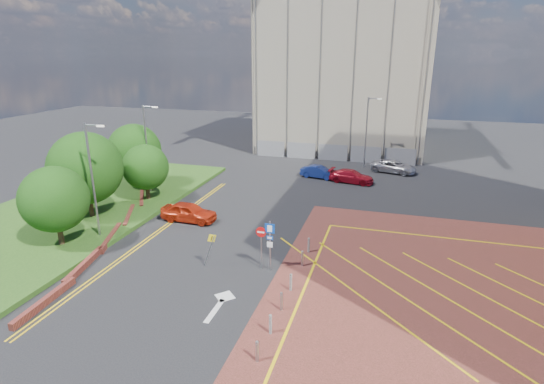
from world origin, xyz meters
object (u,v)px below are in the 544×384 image
at_px(car_blue_back, 319,172).
at_px(car_red_back, 351,176).
at_px(tree_b, 86,168).
at_px(lamp_left_near, 93,176).
at_px(warning_sign, 210,246).
at_px(car_red_left, 189,212).
at_px(tree_c, 146,167).
at_px(tree_d, 135,150).
at_px(tree_a, 55,199).
at_px(lamp_back, 367,130).
at_px(sign_cluster, 267,240).
at_px(lamp_left_far, 147,146).
at_px(car_silver_back, 394,166).

relative_size(car_blue_back, car_red_back, 0.87).
distance_m(tree_b, lamp_left_near, 4.32).
bearing_deg(car_red_back, warning_sign, 171.98).
height_order(car_red_left, car_blue_back, car_red_left).
distance_m(tree_c, car_blue_back, 17.97).
bearing_deg(tree_c, tree_d, 135.00).
height_order(tree_a, lamp_back, lamp_back).
height_order(lamp_back, sign_cluster, lamp_back).
relative_size(tree_d, lamp_left_far, 0.76).
bearing_deg(lamp_left_near, car_silver_back, 50.88).
bearing_deg(tree_a, lamp_back, 57.15).
bearing_deg(warning_sign, car_red_back, 73.00).
bearing_deg(car_red_left, car_red_back, -37.74).
relative_size(tree_c, warning_sign, 2.19).
height_order(tree_c, lamp_left_far, lamp_left_far).
bearing_deg(lamp_back, car_red_left, -119.53).
xyz_separation_m(lamp_back, car_red_back, (-0.81, -6.92, -3.70)).
relative_size(tree_a, lamp_left_far, 0.68).
distance_m(tree_c, car_silver_back, 26.58).
bearing_deg(car_blue_back, tree_d, 130.63).
relative_size(tree_a, car_red_back, 1.19).
bearing_deg(tree_d, lamp_left_near, -69.65).
relative_size(tree_b, lamp_back, 0.84).
bearing_deg(car_red_left, tree_a, 138.73).
bearing_deg(lamp_left_near, tree_b, 135.75).
xyz_separation_m(tree_b, sign_cluster, (15.80, -4.02, -2.28)).
relative_size(sign_cluster, car_red_back, 0.71).
distance_m(tree_c, lamp_back, 25.19).
relative_size(tree_b, car_red_back, 1.48).
bearing_deg(warning_sign, lamp_left_near, 169.48).
relative_size(lamp_left_far, car_blue_back, 2.04).
bearing_deg(car_blue_back, tree_b, 149.92).
height_order(car_blue_back, car_silver_back, car_silver_back).
height_order(sign_cluster, car_red_back, sign_cluster).
height_order(lamp_left_far, car_blue_back, lamp_left_far).
bearing_deg(tree_b, sign_cluster, -14.26).
bearing_deg(sign_cluster, tree_a, -176.06).
height_order(lamp_left_near, lamp_left_far, same).
bearing_deg(lamp_left_near, tree_d, 110.35).
relative_size(tree_d, car_red_back, 1.34).
bearing_deg(tree_d, car_blue_back, 28.51).
bearing_deg(lamp_back, tree_d, -143.91).
bearing_deg(tree_d, warning_sign, -43.52).
height_order(tree_a, car_silver_back, tree_a).
height_order(car_red_left, car_red_back, car_red_left).
bearing_deg(tree_b, tree_a, -73.30).
bearing_deg(car_silver_back, tree_b, 148.04).
relative_size(lamp_left_far, car_red_left, 1.81).
bearing_deg(lamp_back, sign_cluster, -97.97).
bearing_deg(sign_cluster, car_red_left, 144.40).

